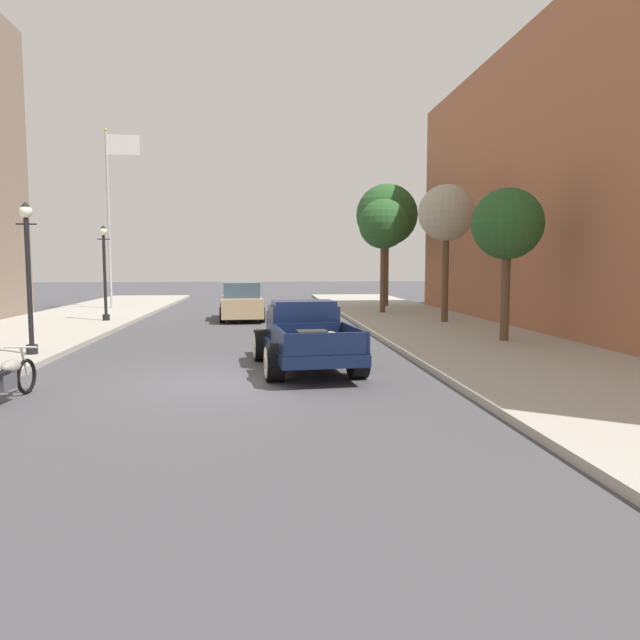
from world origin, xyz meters
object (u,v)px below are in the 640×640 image
object	(u,v)px
street_lamp_near	(28,266)
street_tree_second	(446,214)
street_tree_farthest	(387,215)
flagpole	(113,199)
street_lamp_far	(104,265)
car_background_tan	(242,302)
hotrod_truck_navy	(304,336)
motorcycle_parked	(5,378)
street_tree_third	(383,225)
street_tree_nearest	(507,225)

from	to	relation	value
street_lamp_near	street_tree_second	world-z (taller)	street_tree_second
street_lamp_near	street_tree_farthest	size ratio (longest dim) A/B	0.58
flagpole	street_lamp_far	bearing A→B (deg)	-79.80
car_background_tan	street_lamp_near	world-z (taller)	street_lamp_near
car_background_tan	street_lamp_near	xyz separation A→B (m)	(-4.99, -10.34, 1.62)
street_lamp_near	flagpole	xyz separation A→B (m)	(-1.71, 16.08, 3.39)
street_lamp_near	hotrod_truck_navy	bearing A→B (deg)	-14.25
motorcycle_parked	street_lamp_far	bearing A→B (deg)	97.36
car_background_tan	street_lamp_far	size ratio (longest dim) A/B	1.14
car_background_tan	street_tree_third	distance (m)	7.67
hotrod_truck_navy	street_lamp_near	xyz separation A→B (m)	(-6.85, 1.74, 1.63)
hotrod_truck_navy	street_lamp_far	world-z (taller)	street_lamp_far
hotrod_truck_navy	street_lamp_near	bearing A→B (deg)	165.75
street_lamp_near	street_tree_second	distance (m)	15.10
street_lamp_near	motorcycle_parked	bearing A→B (deg)	-74.52
street_tree_second	hotrod_truck_navy	bearing A→B (deg)	-124.92
street_tree_farthest	street_lamp_near	bearing A→B (deg)	-127.69
street_tree_third	motorcycle_parked	bearing A→B (deg)	-121.23
hotrod_truck_navy	flagpole	size ratio (longest dim) A/B	0.55
street_lamp_near	flagpole	world-z (taller)	flagpole
hotrod_truck_navy	street_tree_farthest	size ratio (longest dim) A/B	0.76
hotrod_truck_navy	street_tree_nearest	size ratio (longest dim) A/B	1.11
street_tree_second	car_background_tan	bearing A→B (deg)	159.08
street_tree_nearest	street_lamp_far	bearing A→B (deg)	150.36
street_lamp_far	street_tree_second	bearing A→B (deg)	-8.02
street_tree_nearest	hotrod_truck_navy	bearing A→B (deg)	-153.32
street_lamp_near	street_lamp_far	size ratio (longest dim) A/B	1.00
car_background_tan	street_lamp_near	bearing A→B (deg)	-115.75
street_tree_third	street_lamp_near	bearing A→B (deg)	-133.93
street_lamp_near	street_lamp_far	bearing A→B (deg)	92.90
car_background_tan	street_tree_farthest	world-z (taller)	street_tree_farthest
car_background_tan	flagpole	size ratio (longest dim) A/B	0.48
hotrod_truck_navy	street_tree_second	distance (m)	11.53
street_tree_nearest	flagpole	bearing A→B (deg)	135.31
motorcycle_parked	street_tree_third	xyz separation A→B (m)	(10.25, 16.90, 3.83)
street_tree_farthest	hotrod_truck_navy	bearing A→B (deg)	-107.84
street_tree_nearest	street_tree_farthest	distance (m)	15.09
street_tree_nearest	street_tree_third	world-z (taller)	street_tree_third
car_background_tan	street_tree_nearest	world-z (taller)	street_tree_nearest
hotrod_truck_navy	street_tree_third	world-z (taller)	street_tree_third
car_background_tan	street_tree_third	xyz separation A→B (m)	(6.61, 1.70, 3.51)
hotrod_truck_navy	street_tree_third	xyz separation A→B (m)	(4.75, 13.78, 3.52)
flagpole	street_tree_nearest	bearing A→B (deg)	-44.69
motorcycle_parked	street_lamp_far	size ratio (longest dim) A/B	0.55
car_background_tan	hotrod_truck_navy	bearing A→B (deg)	-81.25
hotrod_truck_navy	street_tree_farthest	xyz separation A→B (m)	(5.85, 18.17, 4.33)
street_tree_nearest	street_tree_farthest	xyz separation A→B (m)	(-0.43, 15.01, 1.49)
street_lamp_near	street_tree_nearest	bearing A→B (deg)	6.15
street_lamp_far	street_tree_farthest	world-z (taller)	street_tree_farthest
car_background_tan	street_tree_nearest	size ratio (longest dim) A/B	0.97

